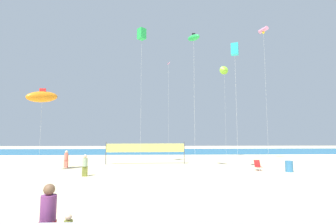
# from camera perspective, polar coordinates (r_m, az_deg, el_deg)

# --- Properties ---
(ground_plane) EXTENTS (120.00, 120.00, 0.00)m
(ground_plane) POSITION_cam_1_polar(r_m,az_deg,el_deg) (17.93, -2.28, -15.22)
(ground_plane) COLOR beige
(ocean_band) EXTENTS (120.00, 20.00, 0.01)m
(ocean_band) POSITION_cam_1_polar(r_m,az_deg,el_deg) (49.96, -2.33, -9.18)
(ocean_band) COLOR #1E6B99
(ocean_band) RESTS_ON ground
(mother_figure) EXTENTS (0.39, 0.39, 1.70)m
(mother_figure) POSITION_cam_1_polar(r_m,az_deg,el_deg) (7.45, -26.37, -20.94)
(mother_figure) COLOR maroon
(mother_figure) RESTS_ON ground
(beachgoer_sage_shirt) EXTENTS (0.37, 0.37, 1.61)m
(beachgoer_sage_shirt) POSITION_cam_1_polar(r_m,az_deg,el_deg) (19.48, -18.92, -11.62)
(beachgoer_sage_shirt) COLOR olive
(beachgoer_sage_shirt) RESTS_ON ground
(beachgoer_coral_shirt) EXTENTS (0.37, 0.37, 1.62)m
(beachgoer_coral_shirt) POSITION_cam_1_polar(r_m,az_deg,el_deg) (25.45, -22.80, -10.02)
(beachgoer_coral_shirt) COLOR #EA7260
(beachgoer_coral_shirt) RESTS_ON ground
(folding_beach_chair) EXTENTS (0.52, 0.65, 0.89)m
(folding_beach_chair) POSITION_cam_1_polar(r_m,az_deg,el_deg) (23.06, 20.35, -11.60)
(folding_beach_chair) COLOR red
(folding_beach_chair) RESTS_ON ground
(trash_barrel) EXTENTS (0.63, 0.63, 0.92)m
(trash_barrel) POSITION_cam_1_polar(r_m,az_deg,el_deg) (23.09, 26.57, -11.35)
(trash_barrel) COLOR teal
(trash_barrel) RESTS_ON ground
(volleyball_net) EXTENTS (8.48, 0.62, 2.40)m
(volleyball_net) POSITION_cam_1_polar(r_m,az_deg,el_deg) (26.59, -5.26, -8.58)
(volleyball_net) COLOR #4C4C51
(volleyball_net) RESTS_ON ground
(beach_handbag) EXTENTS (0.37, 0.19, 0.30)m
(beach_handbag) POSITION_cam_1_polar(r_m,az_deg,el_deg) (22.78, 18.11, -12.55)
(beach_handbag) COLOR white
(beach_handbag) RESTS_ON ground
(kite_pink_tube) EXTENTS (0.86, 1.32, 16.36)m
(kite_pink_tube) POSITION_cam_1_polar(r_m,az_deg,el_deg) (33.81, 21.49, 17.39)
(kite_pink_tube) COLOR silver
(kite_pink_tube) RESTS_ON ground
(kite_orange_inflatable) EXTENTS (2.48, 2.75, 7.06)m
(kite_orange_inflatable) POSITION_cam_1_polar(r_m,az_deg,el_deg) (23.37, -27.44, 3.19)
(kite_orange_inflatable) COLOR silver
(kite_orange_inflatable) RESTS_ON ground
(kite_green_inflatable) EXTENTS (1.31, 1.67, 12.33)m
(kite_green_inflatable) POSITION_cam_1_polar(r_m,az_deg,el_deg) (23.18, 6.04, 16.93)
(kite_green_inflatable) COLOR silver
(kite_green_inflatable) RESTS_ON ground
(kite_lime_delta) EXTENTS (1.22, 0.42, 12.94)m
(kite_lime_delta) POSITION_cam_1_polar(r_m,az_deg,el_deg) (35.68, 13.08, 9.58)
(kite_lime_delta) COLOR silver
(kite_lime_delta) RESTS_ON ground
(kite_pink_diamond) EXTENTS (0.61, 0.61, 14.65)m
(kite_pink_diamond) POSITION_cam_1_polar(r_m,az_deg,el_deg) (38.82, 0.06, 10.68)
(kite_pink_diamond) COLOR silver
(kite_pink_diamond) RESTS_ON ground
(kite_green_box) EXTENTS (1.01, 1.01, 14.52)m
(kite_green_box) POSITION_cam_1_polar(r_m,az_deg,el_deg) (27.55, -6.21, 17.72)
(kite_green_box) COLOR silver
(kite_green_box) RESTS_ON ground
(kite_cyan_box) EXTENTS (0.81, 0.81, 11.16)m
(kite_cyan_box) POSITION_cam_1_polar(r_m,az_deg,el_deg) (23.00, 15.40, 13.98)
(kite_cyan_box) COLOR silver
(kite_cyan_box) RESTS_ON ground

